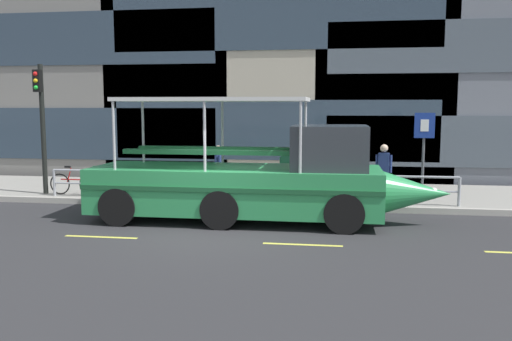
% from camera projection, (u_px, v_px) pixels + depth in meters
% --- Properties ---
extents(ground_plane, '(120.00, 120.00, 0.00)m').
position_uv_depth(ground_plane, '(209.00, 231.00, 13.36)').
color(ground_plane, '#2B2B2D').
extents(sidewalk, '(32.00, 4.80, 0.18)m').
position_uv_depth(sidewalk, '(246.00, 192.00, 18.85)').
color(sidewalk, gray).
rests_on(sidewalk, ground_plane).
extents(curb_edge, '(32.00, 0.18, 0.18)m').
position_uv_depth(curb_edge, '(233.00, 205.00, 16.40)').
color(curb_edge, '#B2ADA3').
rests_on(curb_edge, ground_plane).
extents(lane_centreline, '(25.80, 0.12, 0.01)m').
position_uv_depth(lane_centreline, '(199.00, 241.00, 12.39)').
color(lane_centreline, '#DBD64C').
rests_on(lane_centreline, ground_plane).
extents(curb_guardrail, '(12.84, 0.09, 0.89)m').
position_uv_depth(curb_guardrail, '(245.00, 181.00, 16.60)').
color(curb_guardrail, '#9EA0A8').
rests_on(curb_guardrail, sidewalk).
extents(traffic_light_pole, '(0.24, 0.46, 4.30)m').
position_uv_depth(traffic_light_pole, '(41.00, 116.00, 17.65)').
color(traffic_light_pole, black).
rests_on(traffic_light_pole, sidewalk).
extents(parking_sign, '(0.60, 0.12, 2.73)m').
position_uv_depth(parking_sign, '(424.00, 142.00, 16.22)').
color(parking_sign, '#4C4F54').
rests_on(parking_sign, sidewalk).
extents(leaned_bicycle, '(1.74, 0.46, 0.96)m').
position_uv_depth(leaned_bicycle, '(74.00, 183.00, 17.75)').
color(leaned_bicycle, black).
rests_on(leaned_bicycle, sidewalk).
extents(duck_tour_boat, '(9.69, 2.49, 3.33)m').
position_uv_depth(duck_tour_boat, '(257.00, 181.00, 14.40)').
color(duck_tour_boat, '#2D9351').
rests_on(duck_tour_boat, ground_plane).
extents(pedestrian_near_bow, '(0.50, 0.25, 1.75)m').
position_uv_depth(pedestrian_near_bow, '(384.00, 167.00, 16.66)').
color(pedestrian_near_bow, '#1E2338').
rests_on(pedestrian_near_bow, sidewalk).
extents(pedestrian_mid_left, '(0.45, 0.26, 1.61)m').
position_uv_depth(pedestrian_mid_left, '(286.00, 168.00, 17.08)').
color(pedestrian_mid_left, '#47423D').
rests_on(pedestrian_mid_left, sidewalk).
extents(pedestrian_mid_right, '(0.29, 0.43, 1.64)m').
position_uv_depth(pedestrian_mid_right, '(218.00, 165.00, 17.76)').
color(pedestrian_mid_right, '#1E2338').
rests_on(pedestrian_mid_right, sidewalk).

